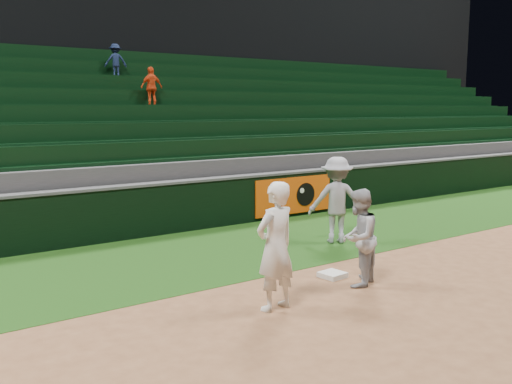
{
  "coord_description": "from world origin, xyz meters",
  "views": [
    {
      "loc": [
        -6.87,
        -6.96,
        2.99
      ],
      "look_at": [
        -0.23,
        2.3,
        1.3
      ],
      "focal_mm": 40.0,
      "sensor_mm": 36.0,
      "label": 1
    }
  ],
  "objects_px": {
    "base_coach": "(336,200)",
    "first_baseman": "(275,246)",
    "first_base": "(332,275)",
    "baserunner": "(359,238)"
  },
  "relations": [
    {
      "from": "first_base",
      "to": "first_baseman",
      "type": "distance_m",
      "value": 2.15
    },
    {
      "from": "first_base",
      "to": "base_coach",
      "type": "distance_m",
      "value": 2.83
    },
    {
      "from": "first_baseman",
      "to": "baserunner",
      "type": "distance_m",
      "value": 1.86
    },
    {
      "from": "first_base",
      "to": "base_coach",
      "type": "height_order",
      "value": "base_coach"
    },
    {
      "from": "first_base",
      "to": "first_baseman",
      "type": "xyz_separation_m",
      "value": [
        -1.82,
        -0.69,
        0.92
      ]
    },
    {
      "from": "base_coach",
      "to": "first_baseman",
      "type": "bearing_deg",
      "value": 68.77
    },
    {
      "from": "baserunner",
      "to": "base_coach",
      "type": "bearing_deg",
      "value": -154.37
    },
    {
      "from": "first_base",
      "to": "base_coach",
      "type": "xyz_separation_m",
      "value": [
        1.88,
        1.9,
        0.92
      ]
    },
    {
      "from": "first_baseman",
      "to": "baserunner",
      "type": "xyz_separation_m",
      "value": [
        1.85,
        0.11,
        -0.14
      ]
    },
    {
      "from": "first_baseman",
      "to": "base_coach",
      "type": "height_order",
      "value": "first_baseman"
    }
  ]
}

